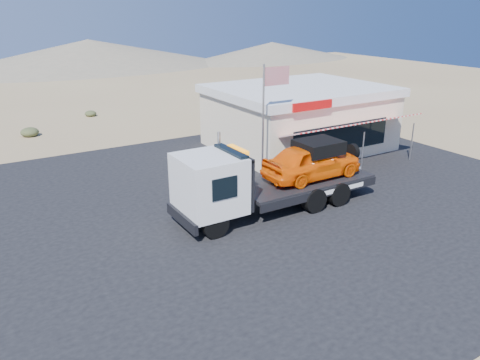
{
  "coord_description": "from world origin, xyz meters",
  "views": [
    {
      "loc": [
        -8.0,
        -14.12,
        8.51
      ],
      "look_at": [
        1.9,
        2.1,
        1.5
      ],
      "focal_mm": 35.0,
      "sensor_mm": 36.0,
      "label": 1
    }
  ],
  "objects_px": {
    "jerky_store": "(299,117)",
    "white_sedan": "(317,173)",
    "flagpole": "(267,111)",
    "tow_truck": "(273,174)"
  },
  "relations": [
    {
      "from": "white_sedan",
      "to": "flagpole",
      "type": "bearing_deg",
      "value": 35.86
    },
    {
      "from": "tow_truck",
      "to": "jerky_store",
      "type": "relative_size",
      "value": 0.9
    },
    {
      "from": "white_sedan",
      "to": "flagpole",
      "type": "xyz_separation_m",
      "value": [
        -1.72,
        1.95,
        2.94
      ]
    },
    {
      "from": "white_sedan",
      "to": "tow_truck",
      "type": "bearing_deg",
      "value": 100.92
    },
    {
      "from": "jerky_store",
      "to": "white_sedan",
      "type": "bearing_deg",
      "value": -120.9
    },
    {
      "from": "white_sedan",
      "to": "jerky_store",
      "type": "bearing_deg",
      "value": -36.58
    },
    {
      "from": "white_sedan",
      "to": "flagpole",
      "type": "relative_size",
      "value": 0.82
    },
    {
      "from": "flagpole",
      "to": "tow_truck",
      "type": "bearing_deg",
      "value": -119.39
    },
    {
      "from": "white_sedan",
      "to": "jerky_store",
      "type": "xyz_separation_m",
      "value": [
        3.84,
        6.42,
        1.16
      ]
    },
    {
      "from": "tow_truck",
      "to": "flagpole",
      "type": "relative_size",
      "value": 1.56
    }
  ]
}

